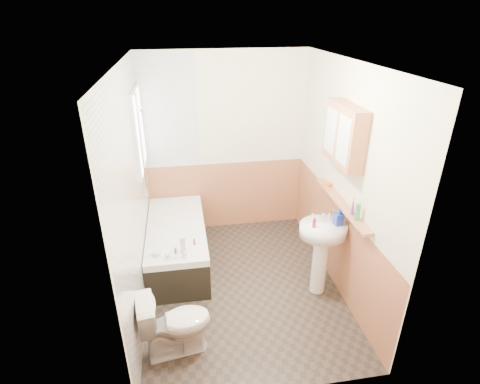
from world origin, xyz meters
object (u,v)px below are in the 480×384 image
(bathtub, at_px, (177,243))
(sink, at_px, (322,244))
(toilet, at_px, (176,323))
(pine_shelf, at_px, (341,204))
(medicine_cabinet, at_px, (344,135))

(bathtub, bearing_deg, sink, -27.40)
(toilet, relative_size, sink, 0.66)
(sink, bearing_deg, pine_shelf, 22.18)
(sink, height_order, pine_shelf, pine_shelf)
(toilet, xyz_separation_m, sink, (1.60, 0.59, 0.31))
(bathtub, distance_m, pine_shelf, 2.07)
(sink, bearing_deg, bathtub, 153.76)
(bathtub, distance_m, sink, 1.80)
(pine_shelf, relative_size, medicine_cabinet, 1.89)
(pine_shelf, bearing_deg, toilet, -159.70)
(medicine_cabinet, bearing_deg, bathtub, 159.10)
(bathtub, height_order, sink, sink)
(sink, relative_size, pine_shelf, 0.79)
(bathtub, xyz_separation_m, sink, (1.57, -0.81, 0.35))
(bathtub, relative_size, pine_shelf, 1.24)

